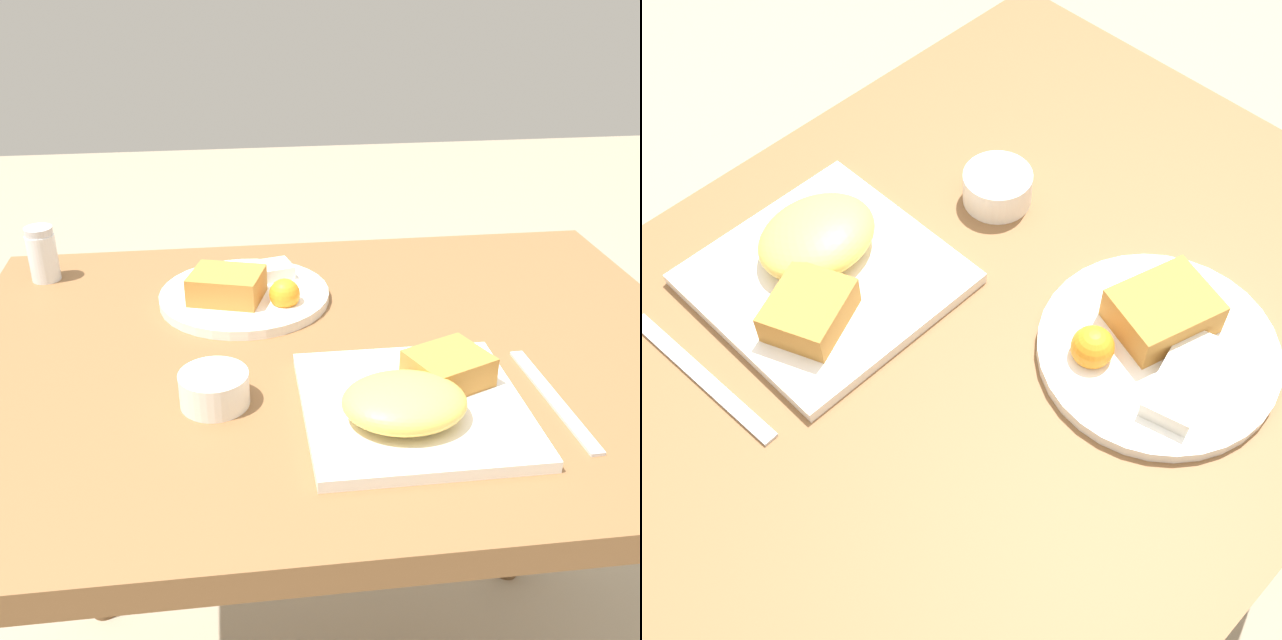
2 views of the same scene
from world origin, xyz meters
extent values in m
plane|color=gray|center=(0.00, 0.00, 0.00)|extent=(8.00, 8.00, 0.00)
cube|color=brown|center=(0.00, 0.00, 0.76)|extent=(0.98, 0.74, 0.04)
cylinder|color=brown|center=(-0.43, -0.31, 0.37)|extent=(0.05, 0.05, 0.74)
cube|color=white|center=(0.06, -0.16, 0.78)|extent=(0.24, 0.24, 0.01)
ellipsoid|color=#E5BC51|center=(0.05, -0.19, 0.81)|extent=(0.13, 0.11, 0.04)
cube|color=#B77A33|center=(0.11, -0.12, 0.81)|extent=(0.11, 0.10, 0.04)
cylinder|color=white|center=(-0.11, 0.15, 0.78)|extent=(0.25, 0.25, 0.01)
cube|color=#B77A33|center=(-0.14, 0.14, 0.81)|extent=(0.12, 0.10, 0.04)
cube|color=silver|center=(-0.09, 0.20, 0.80)|extent=(0.12, 0.07, 0.02)
sphere|color=orange|center=(-0.06, 0.11, 0.80)|extent=(0.04, 0.04, 0.04)
cylinder|color=white|center=(-0.16, -0.11, 0.79)|extent=(0.08, 0.08, 0.04)
cylinder|color=beige|center=(-0.16, -0.11, 0.81)|extent=(0.07, 0.07, 0.00)
cube|color=silver|center=(0.23, -0.15, 0.78)|extent=(0.03, 0.21, 0.00)
camera|label=1|loc=(-0.13, -0.83, 1.25)|focal=42.00mm
camera|label=2|loc=(0.39, 0.37, 1.53)|focal=50.00mm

